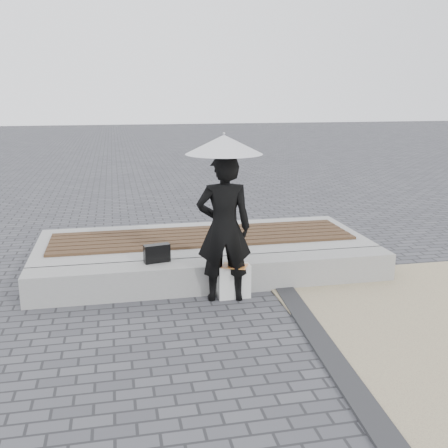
{
  "coord_description": "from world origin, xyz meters",
  "views": [
    {
      "loc": [
        -1.29,
        -5.06,
        2.6
      ],
      "look_at": [
        0.02,
        1.23,
        1.0
      ],
      "focal_mm": 42.53,
      "sensor_mm": 36.0,
      "label": 1
    }
  ],
  "objects": [
    {
      "name": "handbag",
      "position": [
        -0.79,
        1.72,
        0.52
      ],
      "size": [
        0.36,
        0.19,
        0.24
      ],
      "primitive_type": "cube",
      "rotation": [
        0.0,
        0.0,
        0.2
      ],
      "color": "black",
      "rests_on": "seating_ledge"
    },
    {
      "name": "parasol",
      "position": [
        0.02,
        1.23,
        1.99
      ],
      "size": [
        0.94,
        0.94,
        1.21
      ],
      "rotation": [
        0.0,
        0.0,
        0.2
      ],
      "color": "#BABABF",
      "rests_on": "ground"
    },
    {
      "name": "woman",
      "position": [
        0.02,
        1.23,
        0.95
      ],
      "size": [
        0.74,
        0.53,
        1.89
      ],
      "primitive_type": "imported",
      "rotation": [
        0.0,
        0.0,
        3.03
      ],
      "color": "black",
      "rests_on": "ground"
    },
    {
      "name": "seating_ledge",
      "position": [
        0.0,
        1.6,
        0.2
      ],
      "size": [
        5.0,
        0.45,
        0.4
      ],
      "primitive_type": "cube",
      "color": "#999994",
      "rests_on": "ground"
    },
    {
      "name": "magazine",
      "position": [
        0.15,
        1.21,
        0.44
      ],
      "size": [
        0.38,
        0.34,
        0.01
      ],
      "primitive_type": "cube",
      "rotation": [
        0.0,
        0.0,
        -0.42
      ],
      "color": "#CD3D31",
      "rests_on": "canvas_tote"
    },
    {
      "name": "canvas_tote",
      "position": [
        0.15,
        1.26,
        0.22
      ],
      "size": [
        0.42,
        0.19,
        0.44
      ],
      "primitive_type": "cube",
      "rotation": [
        0.0,
        0.0,
        0.03
      ],
      "color": "silver",
      "rests_on": "ground"
    },
    {
      "name": "ground",
      "position": [
        0.0,
        0.0,
        0.0
      ],
      "size": [
        80.0,
        80.0,
        0.0
      ],
      "primitive_type": "plane",
      "color": "#48484C",
      "rests_on": "ground"
    },
    {
      "name": "timber_decking",
      "position": [
        0.0,
        2.8,
        0.42
      ],
      "size": [
        4.6,
        1.2,
        0.04
      ],
      "primitive_type": null,
      "color": "brown",
      "rests_on": "timber_platform"
    },
    {
      "name": "timber_platform",
      "position": [
        0.0,
        2.8,
        0.2
      ],
      "size": [
        5.0,
        2.0,
        0.4
      ],
      "primitive_type": "cube",
      "color": "#9C9B97",
      "rests_on": "ground"
    },
    {
      "name": "edging_band",
      "position": [
        0.75,
        -0.5,
        0.02
      ],
      "size": [
        0.61,
        5.2,
        0.04
      ],
      "primitive_type": "cube",
      "rotation": [
        0.0,
        0.0,
        -0.07
      ],
      "color": "#2A2A2C",
      "rests_on": "ground"
    }
  ]
}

